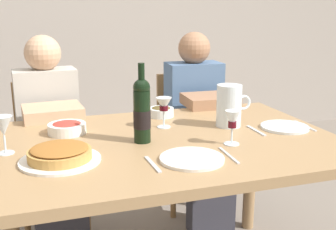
% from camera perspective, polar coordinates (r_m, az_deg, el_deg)
% --- Properties ---
extents(dining_table, '(1.50, 1.00, 0.76)m').
position_cam_1_polar(dining_table, '(1.79, -0.66, -6.23)').
color(dining_table, '#9E7A51').
rests_on(dining_table, ground).
extents(wine_bottle, '(0.07, 0.07, 0.33)m').
position_cam_1_polar(wine_bottle, '(1.70, -3.64, 0.66)').
color(wine_bottle, black).
rests_on(wine_bottle, dining_table).
extents(water_pitcher, '(0.17, 0.12, 0.20)m').
position_cam_1_polar(water_pitcher, '(1.96, 8.43, 0.94)').
color(water_pitcher, silver).
rests_on(water_pitcher, dining_table).
extents(baked_tart, '(0.30, 0.30, 0.06)m').
position_cam_1_polar(baked_tart, '(1.56, -14.70, -5.29)').
color(baked_tart, white).
rests_on(baked_tart, dining_table).
extents(salad_bowl, '(0.17, 0.17, 0.05)m').
position_cam_1_polar(salad_bowl, '(1.89, -13.78, -1.67)').
color(salad_bowl, white).
rests_on(salad_bowl, dining_table).
extents(olive_bowl, '(0.13, 0.13, 0.05)m').
position_cam_1_polar(olive_bowl, '(2.12, -0.96, 0.52)').
color(olive_bowl, silver).
rests_on(olive_bowl, dining_table).
extents(wine_glass_left_diner, '(0.07, 0.07, 0.15)m').
position_cam_1_polar(wine_glass_left_diner, '(1.68, -21.81, -1.58)').
color(wine_glass_left_diner, silver).
rests_on(wine_glass_left_diner, dining_table).
extents(wine_glass_right_diner, '(0.07, 0.07, 0.14)m').
position_cam_1_polar(wine_glass_right_diner, '(1.91, -0.59, 1.29)').
color(wine_glass_right_diner, silver).
rests_on(wine_glass_right_diner, dining_table).
extents(wine_glass_centre, '(0.06, 0.06, 0.14)m').
position_cam_1_polar(wine_glass_centre, '(1.69, 8.88, -0.88)').
color(wine_glass_centre, silver).
rests_on(wine_glass_centre, dining_table).
extents(dinner_plate_left_setting, '(0.22, 0.22, 0.01)m').
position_cam_1_polar(dinner_plate_left_setting, '(1.99, 15.82, -1.61)').
color(dinner_plate_left_setting, silver).
rests_on(dinner_plate_left_setting, dining_table).
extents(dinner_plate_right_setting, '(0.24, 0.24, 0.01)m').
position_cam_1_polar(dinner_plate_right_setting, '(1.53, 3.32, -6.05)').
color(dinner_plate_right_setting, white).
rests_on(dinner_plate_right_setting, dining_table).
extents(fork_left_setting, '(0.02, 0.16, 0.00)m').
position_cam_1_polar(fork_left_setting, '(1.92, 12.07, -2.12)').
color(fork_left_setting, silver).
rests_on(fork_left_setting, dining_table).
extents(knife_left_setting, '(0.02, 0.18, 0.00)m').
position_cam_1_polar(knife_left_setting, '(2.06, 18.39, -1.41)').
color(knife_left_setting, silver).
rests_on(knife_left_setting, dining_table).
extents(knife_right_setting, '(0.02, 0.18, 0.00)m').
position_cam_1_polar(knife_right_setting, '(1.59, 8.40, -5.52)').
color(knife_right_setting, silver).
rests_on(knife_right_setting, dining_table).
extents(spoon_right_setting, '(0.02, 0.16, 0.00)m').
position_cam_1_polar(spoon_right_setting, '(1.49, -2.12, -6.81)').
color(spoon_right_setting, silver).
rests_on(spoon_right_setting, dining_table).
extents(chair_left, '(0.43, 0.43, 0.87)m').
position_cam_1_polar(chair_left, '(2.64, -16.22, -3.78)').
color(chair_left, olive).
rests_on(chair_left, ground).
extents(diner_left, '(0.36, 0.52, 1.16)m').
position_cam_1_polar(diner_left, '(2.38, -15.85, -2.76)').
color(diner_left, '#B7B2A8').
rests_on(diner_left, ground).
extents(chair_right, '(0.41, 0.41, 0.87)m').
position_cam_1_polar(chair_right, '(2.81, 2.61, -2.08)').
color(chair_right, olive).
rests_on(chair_right, ground).
extents(diner_right, '(0.35, 0.51, 1.16)m').
position_cam_1_polar(diner_right, '(2.56, 4.35, -0.98)').
color(diner_right, '#4C6B93').
rests_on(diner_right, ground).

